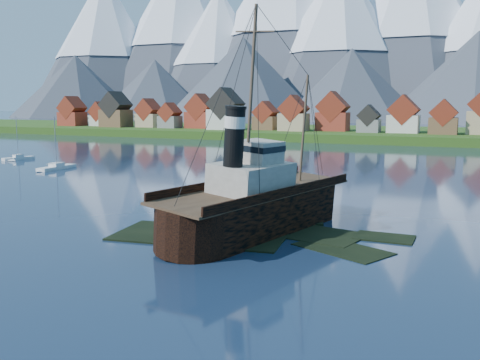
% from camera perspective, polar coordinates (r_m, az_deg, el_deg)
% --- Properties ---
extents(ground, '(1400.00, 1400.00, 0.00)m').
position_cam_1_polar(ground, '(57.47, -0.68, -5.84)').
color(ground, '#172740').
rests_on(ground, ground).
extents(shoal, '(31.71, 21.24, 1.14)m').
position_cam_1_polar(shoal, '(58.79, 1.78, -5.87)').
color(shoal, black).
rests_on(shoal, ground).
extents(shore_bank, '(600.00, 80.00, 3.20)m').
position_cam_1_polar(shore_bank, '(222.31, 17.98, 4.25)').
color(shore_bank, '#204413').
rests_on(shore_bank, ground).
extents(seawall, '(600.00, 2.50, 2.00)m').
position_cam_1_polar(seawall, '(184.65, 16.71, 3.57)').
color(seawall, '#3F3D38').
rests_on(seawall, ground).
extents(town, '(250.96, 16.69, 17.30)m').
position_cam_1_polar(town, '(210.58, 8.51, 6.81)').
color(town, maroon).
rests_on(town, ground).
extents(mountains, '(965.00, 340.00, 205.00)m').
position_cam_1_polar(mountains, '(537.75, 22.05, 15.73)').
color(mountains, '#2D333D').
rests_on(mountains, ground).
extents(tugboat_wreck, '(7.29, 31.41, 24.89)m').
position_cam_1_polar(tugboat_wreck, '(59.45, 2.42, -2.29)').
color(tugboat_wreck, black).
rests_on(tugboat_wreck, ground).
extents(sailboat_a, '(2.47, 9.56, 11.64)m').
position_cam_1_polar(sailboat_a, '(119.53, -18.96, 1.21)').
color(sailboat_a, silver).
rests_on(sailboat_a, ground).
extents(sailboat_b, '(4.04, 7.91, 11.14)m').
position_cam_1_polar(sailboat_b, '(142.88, -22.56, 2.11)').
color(sailboat_b, silver).
rests_on(sailboat_b, ground).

